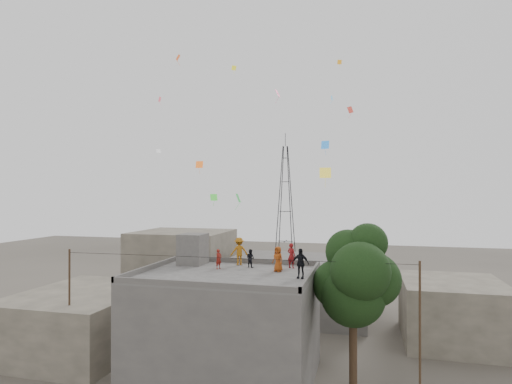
# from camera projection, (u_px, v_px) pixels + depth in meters

# --- Properties ---
(ground) EXTENTS (140.00, 140.00, 0.00)m
(ground) POSITION_uv_depth(u_px,v_px,m) (226.00, 378.00, 24.89)
(ground) COLOR #423D36
(ground) RESTS_ON ground
(main_building) EXTENTS (10.00, 8.00, 6.10)m
(main_building) POSITION_uv_depth(u_px,v_px,m) (226.00, 326.00, 24.90)
(main_building) COLOR #504E4B
(main_building) RESTS_ON ground
(parapet) EXTENTS (10.00, 8.00, 0.30)m
(parapet) POSITION_uv_depth(u_px,v_px,m) (226.00, 271.00, 24.92)
(parapet) COLOR #504E4B
(parapet) RESTS_ON main_building
(stair_head_box) EXTENTS (1.60, 1.80, 2.00)m
(stair_head_box) POSITION_uv_depth(u_px,v_px,m) (193.00, 249.00, 28.24)
(stair_head_box) COLOR #504E4B
(stair_head_box) RESTS_ON main_building
(neighbor_west) EXTENTS (8.00, 10.00, 4.00)m
(neighbor_west) POSITION_uv_depth(u_px,v_px,m) (85.00, 320.00, 29.59)
(neighbor_west) COLOR #554F43
(neighbor_west) RESTS_ON ground
(neighbor_north) EXTENTS (12.00, 9.00, 5.00)m
(neighbor_north) POSITION_uv_depth(u_px,v_px,m) (298.00, 287.00, 37.95)
(neighbor_north) COLOR #504E4B
(neighbor_north) RESTS_ON ground
(neighbor_northwest) EXTENTS (9.00, 8.00, 7.00)m
(neighbor_northwest) POSITION_uv_depth(u_px,v_px,m) (182.00, 266.00, 42.90)
(neighbor_northwest) COLOR #554F43
(neighbor_northwest) RESTS_ON ground
(neighbor_east) EXTENTS (7.00, 8.00, 4.40)m
(neighbor_east) POSITION_uv_depth(u_px,v_px,m) (453.00, 311.00, 31.06)
(neighbor_east) COLOR #554F43
(neighbor_east) RESTS_ON ground
(tree) EXTENTS (4.90, 4.60, 9.10)m
(tree) POSITION_uv_depth(u_px,v_px,m) (356.00, 278.00, 23.64)
(tree) COLOR black
(tree) RESTS_ON ground
(utility_line) EXTENTS (20.12, 0.62, 7.40)m
(utility_line) POSITION_uv_depth(u_px,v_px,m) (228.00, 319.00, 23.57)
(utility_line) COLOR black
(utility_line) RESTS_ON ground
(transmission_tower) EXTENTS (2.97, 2.97, 20.01)m
(transmission_tower) POSITION_uv_depth(u_px,v_px,m) (285.00, 205.00, 64.65)
(transmission_tower) COLOR black
(transmission_tower) RESTS_ON ground
(person_red_adult) EXTENTS (0.67, 0.57, 1.55)m
(person_red_adult) POSITION_uv_depth(u_px,v_px,m) (291.00, 256.00, 26.76)
(person_red_adult) COLOR maroon
(person_red_adult) RESTS_ON main_building
(person_orange_child) EXTENTS (0.87, 0.77, 1.50)m
(person_orange_child) POSITION_uv_depth(u_px,v_px,m) (278.00, 259.00, 25.53)
(person_orange_child) COLOR #9A3F11
(person_orange_child) RESTS_ON main_building
(person_dark_child) EXTENTS (0.69, 0.63, 1.15)m
(person_dark_child) POSITION_uv_depth(u_px,v_px,m) (250.00, 258.00, 26.99)
(person_dark_child) COLOR black
(person_dark_child) RESTS_ON main_building
(person_dark_adult) EXTENTS (1.01, 0.53, 1.65)m
(person_dark_adult) POSITION_uv_depth(u_px,v_px,m) (300.00, 263.00, 23.45)
(person_dark_adult) COLOR black
(person_dark_adult) RESTS_ON main_building
(person_orange_adult) EXTENTS (1.33, 1.14, 1.79)m
(person_orange_adult) POSITION_uv_depth(u_px,v_px,m) (239.00, 251.00, 27.90)
(person_orange_adult) COLOR #A15E12
(person_orange_adult) RESTS_ON main_building
(person_red_child) EXTENTS (0.46, 0.53, 1.22)m
(person_red_child) POSITION_uv_depth(u_px,v_px,m) (219.00, 259.00, 26.45)
(person_red_child) COLOR maroon
(person_red_child) RESTS_ON main_building
(kites) EXTENTS (17.71, 18.81, 12.94)m
(kites) POSITION_uv_depth(u_px,v_px,m) (261.00, 129.00, 30.53)
(kites) COLOR orange
(kites) RESTS_ON ground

